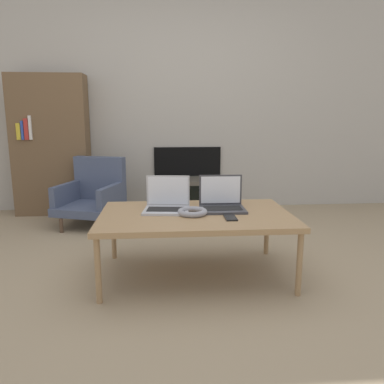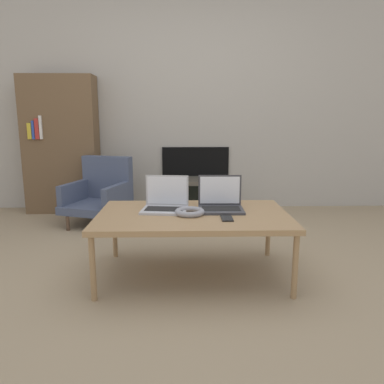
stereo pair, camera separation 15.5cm
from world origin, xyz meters
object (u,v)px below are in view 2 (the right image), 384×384
(laptop_left, at_px, (165,203))
(tv, at_px, (196,195))
(laptop_right, at_px, (221,203))
(headphones, at_px, (190,212))
(armchair, at_px, (101,192))
(phone, at_px, (227,218))

(laptop_left, height_order, tv, laptop_left)
(laptop_right, distance_m, headphones, 0.26)
(laptop_right, relative_size, armchair, 0.42)
(phone, height_order, armchair, armchair)
(tv, height_order, armchair, armchair)
(laptop_left, bearing_deg, armchair, 126.37)
(phone, xyz_separation_m, armchair, (-1.14, 1.55, -0.14))
(laptop_right, distance_m, phone, 0.26)
(laptop_right, xyz_separation_m, armchair, (-1.12, 1.30, -0.18))
(tv, bearing_deg, headphones, -93.29)
(tv, bearing_deg, laptop_right, -86.04)
(headphones, height_order, tv, headphones)
(laptop_left, xyz_separation_m, armchair, (-0.74, 1.30, -0.18))
(laptop_left, xyz_separation_m, laptop_right, (0.39, 0.00, 0.00))
(phone, bearing_deg, headphones, 154.35)
(phone, bearing_deg, tv, 93.91)
(laptop_left, relative_size, phone, 2.41)
(phone, xyz_separation_m, tv, (-0.13, 1.92, -0.25))
(laptop_left, distance_m, tv, 1.72)
(laptop_right, xyz_separation_m, tv, (-0.12, 1.67, -0.30))
(laptop_left, bearing_deg, laptop_right, 6.76)
(headphones, distance_m, tv, 1.83)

